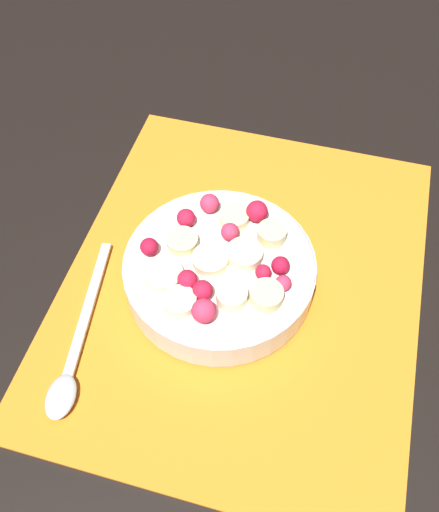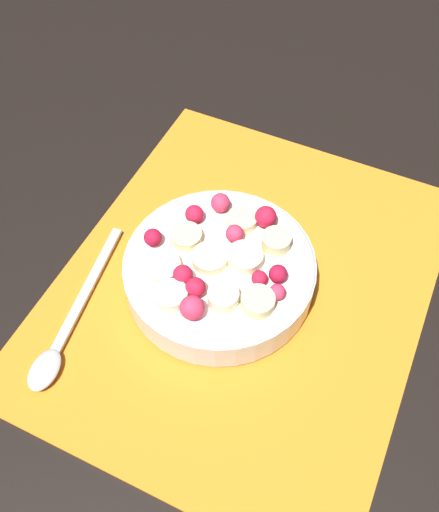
% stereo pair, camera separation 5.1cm
% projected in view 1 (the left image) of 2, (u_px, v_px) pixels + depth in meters
% --- Properties ---
extents(ground_plane, '(3.00, 3.00, 0.00)m').
position_uv_depth(ground_plane, '(243.00, 283.00, 0.55)').
color(ground_plane, black).
extents(placemat, '(0.41, 0.33, 0.01)m').
position_uv_depth(placemat, '(243.00, 281.00, 0.55)').
color(placemat, orange).
rests_on(placemat, ground_plane).
extents(fruit_bowl, '(0.18, 0.18, 0.06)m').
position_uv_depth(fruit_bowl, '(220.00, 269.00, 0.53)').
color(fruit_bowl, silver).
rests_on(fruit_bowl, placemat).
extents(spoon, '(0.18, 0.04, 0.01)m').
position_uv_depth(spoon, '(72.00, 359.00, 0.49)').
color(spoon, '#B2B2B7').
rests_on(spoon, placemat).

